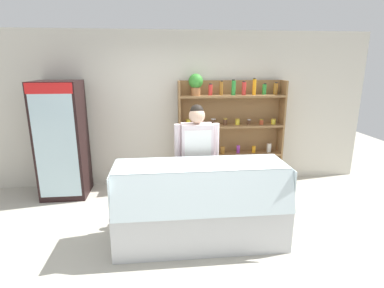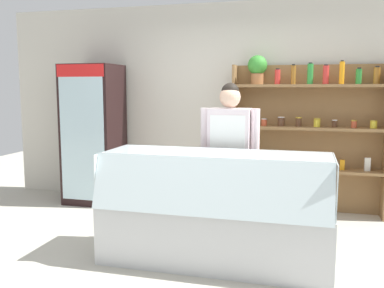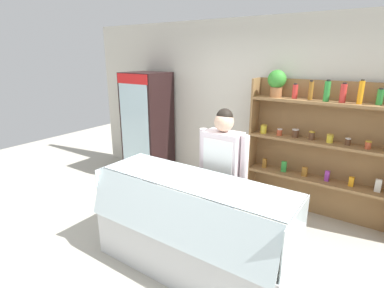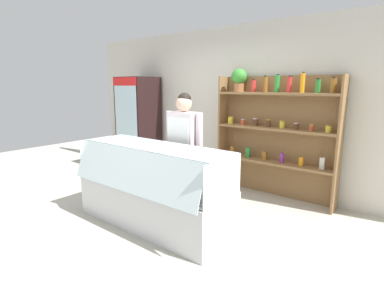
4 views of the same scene
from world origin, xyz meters
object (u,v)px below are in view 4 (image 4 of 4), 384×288
object	(u,v)px
drinks_fridge	(139,124)
deli_display_case	(153,200)
shop_clerk	(184,143)
shelving_unit	(273,127)

from	to	relation	value
drinks_fridge	deli_display_case	bearing A→B (deg)	-38.22
shop_clerk	shelving_unit	bearing A→B (deg)	61.13
deli_display_case	shelving_unit	bearing A→B (deg)	68.45
deli_display_case	shop_clerk	size ratio (longest dim) A/B	1.26
drinks_fridge	shop_clerk	world-z (taller)	drinks_fridge
deli_display_case	shop_clerk	bearing A→B (deg)	87.31
deli_display_case	shop_clerk	xyz separation A→B (m)	(0.03, 0.58, 0.65)
drinks_fridge	shelving_unit	size ratio (longest dim) A/B	0.95
shelving_unit	deli_display_case	size ratio (longest dim) A/B	0.97
shelving_unit	deli_display_case	xyz separation A→B (m)	(-0.73, -1.85, -0.79)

